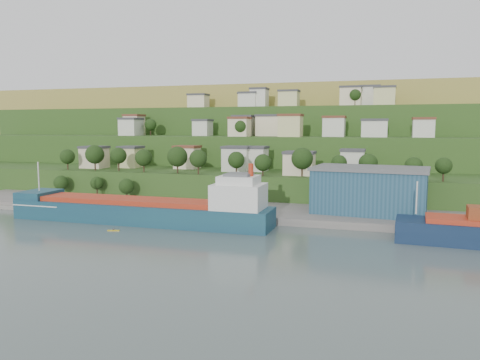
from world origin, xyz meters
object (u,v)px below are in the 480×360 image
at_px(caravan, 61,198).
at_px(kayak_orange, 197,230).
at_px(cargo_ship_near, 147,212).
at_px(warehouse, 370,190).

bearing_deg(caravan, kayak_orange, -39.50).
height_order(cargo_ship_near, caravan, cargo_ship_near).
relative_size(cargo_ship_near, kayak_orange, 22.89).
bearing_deg(caravan, cargo_ship_near, -40.76).
bearing_deg(kayak_orange, cargo_ship_near, 148.09).
xyz_separation_m(warehouse, caravan, (-96.79, -8.13, -5.63)).
relative_size(warehouse, caravan, 4.76).
height_order(cargo_ship_near, warehouse, cargo_ship_near).
relative_size(caravan, kayak_orange, 2.13).
height_order(caravan, kayak_orange, caravan).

